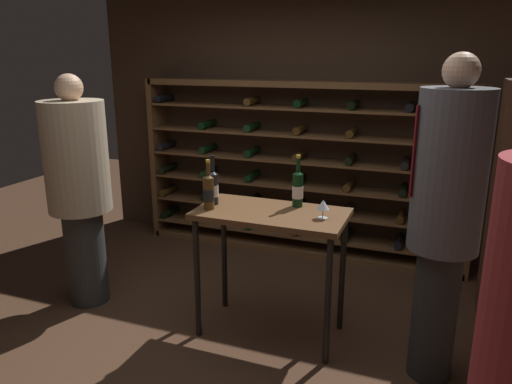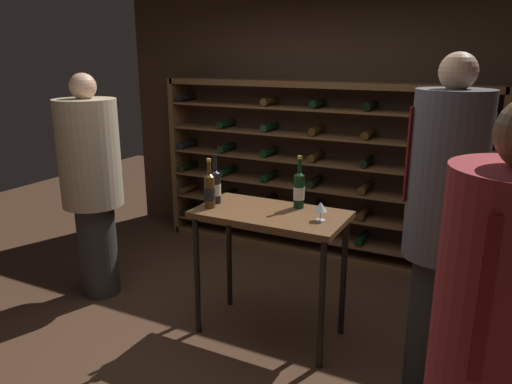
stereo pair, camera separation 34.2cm
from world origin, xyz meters
TOP-DOWN VIEW (x-y plane):
  - ground_plane at (0.00, 0.00)m, footprint 10.20×10.20m
  - back_wall at (0.00, 2.10)m, footprint 4.75×0.10m
  - wine_rack at (-0.03, 1.89)m, footprint 3.36×0.32m
  - tasting_table at (0.22, 0.29)m, footprint 1.06×0.57m
  - person_host_in_suit at (1.36, 0.19)m, footprint 0.42×0.42m
  - person_guest_blue_shirt at (-1.37, 0.20)m, footprint 0.50×0.50m
  - wine_bottle_red_label at (-0.23, 0.30)m, footprint 0.08×0.08m
  - wine_bottle_amber_reserve at (0.36, 0.47)m, footprint 0.08×0.08m
  - wine_bottle_black_capsule at (-0.21, 0.18)m, footprint 0.08×0.08m
  - wine_glass_stemmed_left at (0.60, 0.27)m, footprint 0.09×0.09m

SIDE VIEW (x-z plane):
  - ground_plane at x=0.00m, z-range 0.00..0.00m
  - tasting_table at x=0.22m, z-range 0.35..1.31m
  - wine_rack at x=-0.03m, z-range -0.01..1.76m
  - person_guest_blue_shirt at x=-1.37m, z-range 0.09..1.98m
  - wine_glass_stemmed_left at x=0.60m, z-range 0.98..1.11m
  - wine_bottle_red_label at x=-0.23m, z-range 0.90..1.27m
  - wine_bottle_black_capsule at x=-0.21m, z-range 0.91..1.27m
  - wine_bottle_amber_reserve at x=0.36m, z-range 0.90..1.28m
  - person_host_in_suit at x=1.36m, z-range 0.12..2.15m
  - back_wall at x=0.00m, z-range 0.00..2.69m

